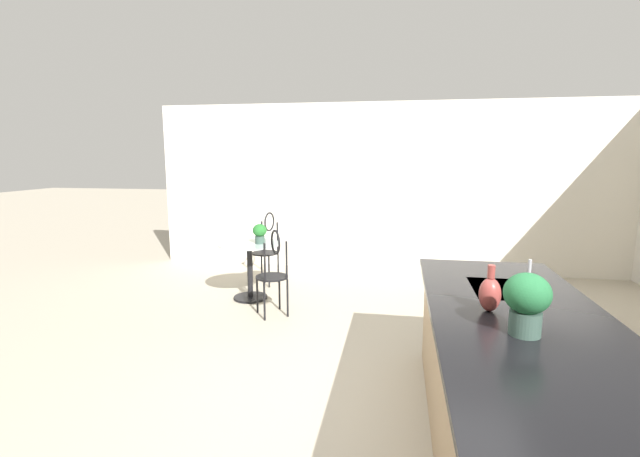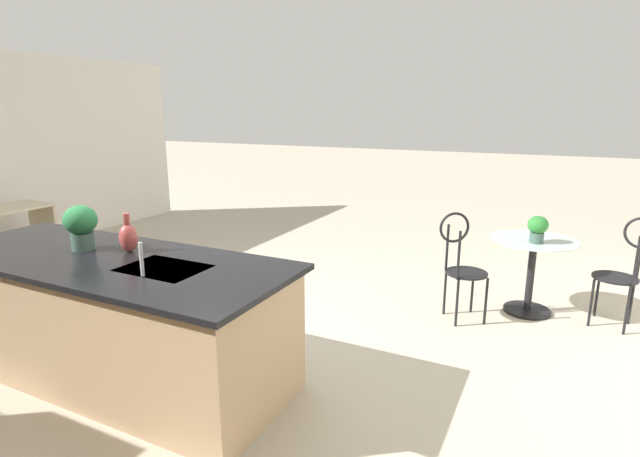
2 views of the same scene
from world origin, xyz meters
TOP-DOWN VIEW (x-y plane):
  - ground_plane at (0.00, 0.00)m, footprint 40.00×40.00m
  - kitchen_island at (0.30, 0.85)m, footprint 2.80×1.06m
  - bistro_table at (-2.38, -1.77)m, footprint 0.80×0.80m
  - chair_near_window at (-1.80, -1.29)m, footprint 0.53×0.53m
  - chair_by_island at (-3.13, -1.77)m, footprint 0.51×0.45m
  - sink_faucet at (-0.25, 1.03)m, footprint 0.02×0.02m
  - potted_plant_on_table at (-2.40, -1.63)m, footprint 0.18×0.18m
  - potted_plant_counter_near at (0.60, 0.79)m, footprint 0.24×0.24m
  - vase_on_counter at (0.25, 0.67)m, footprint 0.13×0.13m

SIDE VIEW (x-z plane):
  - ground_plane at x=0.00m, z-range 0.00..0.00m
  - bistro_table at x=-2.38m, z-range 0.08..0.82m
  - kitchen_island at x=0.30m, z-range 0.00..0.92m
  - chair_near_window at x=-1.80m, z-range 0.05..1.09m
  - chair_by_island at x=-3.13m, z-range 0.05..1.09m
  - potted_plant_on_table at x=-2.40m, z-range 0.76..1.01m
  - sink_faucet at x=-0.25m, z-range 0.92..1.14m
  - vase_on_counter at x=0.25m, z-range 0.89..1.17m
  - potted_plant_counter_near at x=0.60m, z-range 0.94..1.28m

